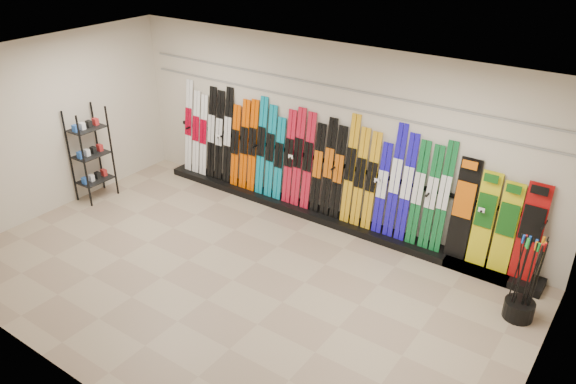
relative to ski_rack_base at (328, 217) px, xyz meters
The scene contains 13 objects.
floor 2.29m from the ski_rack_base, 95.64° to the right, with size 8.00×8.00×0.00m, color gray.
back_wall 1.47m from the ski_rack_base, 135.64° to the left, with size 8.00×8.00×0.00m, color beige.
left_wall 5.01m from the ski_rack_base, 151.65° to the right, with size 5.00×5.00×0.00m, color beige.
right_wall 4.64m from the ski_rack_base, 31.13° to the right, with size 5.00×5.00×0.00m, color beige.
ceiling 3.73m from the ski_rack_base, 95.64° to the right, with size 8.00×8.00×0.00m, color silver.
ski_rack_base is the anchor object (origin of this frame).
skis 1.12m from the ski_rack_base, behind, with size 5.36×0.28×1.83m.
snowboards 2.81m from the ski_rack_base, ahead, with size 1.28×0.24×1.54m.
accessory_rack 4.40m from the ski_rack_base, 156.73° to the right, with size 0.40×0.60×1.72m, color black.
pole_bin 3.46m from the ski_rack_base, 12.48° to the right, with size 0.39×0.39×0.25m, color black.
ski_poles 3.51m from the ski_rack_base, 12.40° to the right, with size 0.35×0.28×1.18m.
slatwall_rail_0 1.96m from the ski_rack_base, 138.37° to the left, with size 7.60×0.02×0.03m, color gray.
slatwall_rail_1 2.26m from the ski_rack_base, 138.37° to the left, with size 7.60×0.02×0.03m, color gray.
Camera 1 is at (4.49, -4.98, 4.83)m, focal length 35.00 mm.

